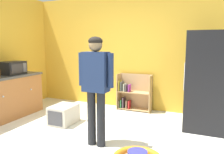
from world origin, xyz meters
TOP-DOWN VIEW (x-y plane):
  - ground_plane at (0.00, 0.00)m, footprint 12.00×12.00m
  - back_wall at (0.00, 2.33)m, footprint 5.20×0.06m
  - refrigerator at (1.67, 1.49)m, footprint 0.73×0.68m
  - bookshelf at (0.07, 2.15)m, footprint 0.80×0.28m
  - standing_person at (0.15, 0.11)m, footprint 0.57×0.22m
  - pet_carrier at (-0.88, 0.71)m, footprint 0.42×0.55m
  - microwave at (-2.20, 0.75)m, footprint 0.37×0.48m

SIDE VIEW (x-z plane):
  - ground_plane at x=0.00m, z-range 0.00..0.00m
  - pet_carrier at x=-0.88m, z-range 0.00..0.36m
  - bookshelf at x=0.07m, z-range -0.05..0.80m
  - refrigerator at x=1.67m, z-range 0.00..1.78m
  - standing_person at x=0.15m, z-range 0.17..1.83m
  - microwave at x=-2.20m, z-range 0.90..1.18m
  - back_wall at x=0.00m, z-range 0.00..2.70m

